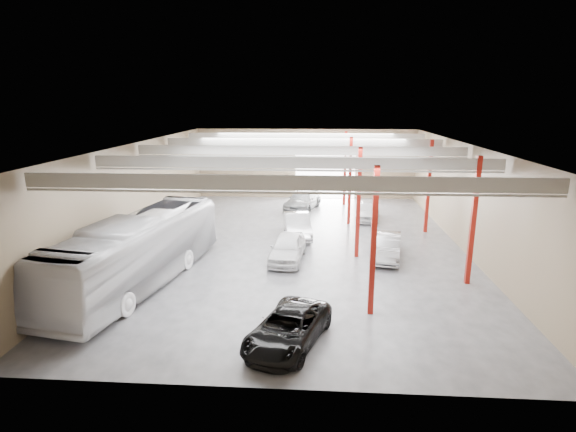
# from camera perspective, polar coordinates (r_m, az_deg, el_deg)

# --- Properties ---
(depot_shell) EXTENTS (22.12, 32.12, 7.06)m
(depot_shell) POSITION_cam_1_polar(r_m,az_deg,el_deg) (30.43, 1.72, 5.45)
(depot_shell) COLOR #4A4A4F
(depot_shell) RESTS_ON ground
(coach_bus) EXTENTS (5.51, 13.98, 3.80)m
(coach_bus) POSITION_cam_1_polar(r_m,az_deg,el_deg) (25.47, -18.37, -4.21)
(coach_bus) COLOR silver
(coach_bus) RESTS_ON ground
(black_sedan) EXTENTS (3.92, 5.67, 1.44)m
(black_sedan) POSITION_cam_1_polar(r_m,az_deg,el_deg) (18.86, 0.02, -14.04)
(black_sedan) COLOR black
(black_sedan) RESTS_ON ground
(car_row_a) EXTENTS (2.37, 5.05, 1.67)m
(car_row_a) POSITION_cam_1_polar(r_m,az_deg,el_deg) (28.05, -0.06, -4.03)
(car_row_a) COLOR white
(car_row_a) RESTS_ON ground
(car_row_b) EXTENTS (2.47, 5.30, 1.68)m
(car_row_b) POSITION_cam_1_polar(r_m,az_deg,el_deg) (33.00, 1.18, -1.19)
(car_row_b) COLOR silver
(car_row_b) RESTS_ON ground
(car_row_c) EXTENTS (3.82, 6.26, 1.69)m
(car_row_c) POSITION_cam_1_polar(r_m,az_deg,el_deg) (41.40, 1.89, 2.03)
(car_row_c) COLOR slate
(car_row_c) RESTS_ON ground
(car_right_near) EXTENTS (2.50, 5.03, 1.59)m
(car_right_near) POSITION_cam_1_polar(r_m,az_deg,el_deg) (29.10, 12.40, -3.78)
(car_right_near) COLOR #B1B2B6
(car_right_near) RESTS_ON ground
(car_right_far) EXTENTS (2.48, 4.82, 1.57)m
(car_right_far) POSITION_cam_1_polar(r_m,az_deg,el_deg) (38.28, 10.12, 0.69)
(car_right_far) COLOR white
(car_right_far) RESTS_ON ground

